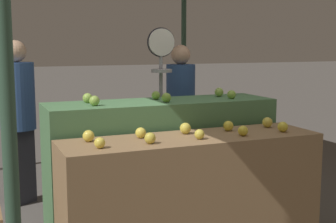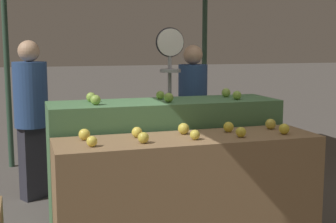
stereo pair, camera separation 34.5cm
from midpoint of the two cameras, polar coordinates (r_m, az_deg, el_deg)
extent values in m
cylinder|color=#33513D|center=(6.11, -17.53, 5.39)|extent=(0.07, 0.07, 2.59)
cylinder|color=#33513D|center=(6.64, 5.95, 5.93)|extent=(0.07, 0.07, 2.59)
cube|color=olive|center=(3.52, 5.37, -10.26)|extent=(1.94, 0.55, 0.89)
cube|color=#4C7A4C|center=(4.03, 2.09, -6.38)|extent=(1.94, 0.55, 1.08)
sphere|color=yellow|center=(3.09, -6.13, -3.68)|extent=(0.07, 0.07, 0.07)
sphere|color=gold|center=(3.18, 0.08, -3.24)|extent=(0.08, 0.08, 0.08)
sphere|color=gold|center=(3.31, 6.29, -2.86)|extent=(0.07, 0.07, 0.07)
sphere|color=gold|center=(3.45, 11.73, -2.50)|extent=(0.08, 0.08, 0.08)
sphere|color=gold|center=(3.65, 16.63, -2.06)|extent=(0.08, 0.08, 0.08)
sphere|color=yellow|center=(3.31, -7.24, -2.82)|extent=(0.08, 0.08, 0.08)
sphere|color=yellow|center=(3.37, -0.88, -2.57)|extent=(0.08, 0.08, 0.08)
sphere|color=gold|center=(3.50, 4.69, -2.12)|extent=(0.09, 0.09, 0.09)
sphere|color=gold|center=(3.64, 10.11, -1.88)|extent=(0.08, 0.08, 0.08)
sphere|color=gold|center=(3.83, 14.95, -1.50)|extent=(0.08, 0.08, 0.08)
sphere|color=#8EB247|center=(3.67, -6.18, 1.40)|extent=(0.08, 0.08, 0.08)
sphere|color=#7AA338|center=(3.82, 2.65, 1.70)|extent=(0.08, 0.08, 0.08)
sphere|color=#84AD3D|center=(4.07, 10.83, 1.94)|extent=(0.08, 0.08, 0.08)
sphere|color=#8EB247|center=(3.86, -6.86, 1.73)|extent=(0.08, 0.08, 0.08)
sphere|color=#7AA338|center=(4.01, 1.52, 1.98)|extent=(0.07, 0.07, 0.07)
sphere|color=#8EB247|center=(4.25, 9.42, 2.27)|extent=(0.08, 0.08, 0.08)
cylinder|color=#99999E|center=(4.54, 2.38, -1.37)|extent=(0.04, 0.04, 1.60)
cylinder|color=black|center=(4.48, 2.46, 8.44)|extent=(0.28, 0.01, 0.28)
cylinder|color=silver|center=(4.46, 2.53, 8.44)|extent=(0.26, 0.02, 0.26)
cylinder|color=#99999E|center=(4.46, 2.51, 5.89)|extent=(0.01, 0.01, 0.14)
cylinder|color=#99999E|center=(4.47, 2.50, 4.99)|extent=(0.20, 0.20, 0.03)
cube|color=#2D2D38|center=(5.07, 4.94, -5.47)|extent=(0.26, 0.21, 0.72)
cylinder|color=#2D4C84|center=(4.95, 5.03, 2.11)|extent=(0.40, 0.40, 0.63)
sphere|color=tan|center=(4.92, 5.09, 6.91)|extent=(0.20, 0.20, 0.20)
cube|color=#2D2D38|center=(4.88, -14.15, -6.12)|extent=(0.29, 0.25, 0.74)
cylinder|color=#2D4C84|center=(4.75, -14.45, 2.00)|extent=(0.45, 0.45, 0.64)
sphere|color=tan|center=(4.73, -14.63, 7.14)|extent=(0.21, 0.21, 0.21)
camera|label=1|loc=(0.17, -87.28, 0.40)|focal=50.00mm
camera|label=2|loc=(0.17, 92.72, -0.40)|focal=50.00mm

